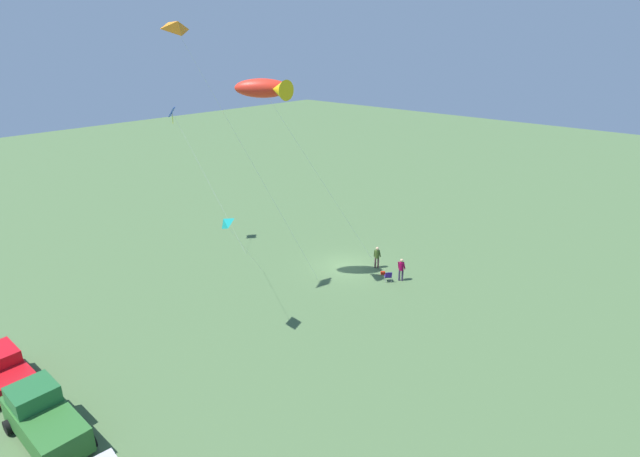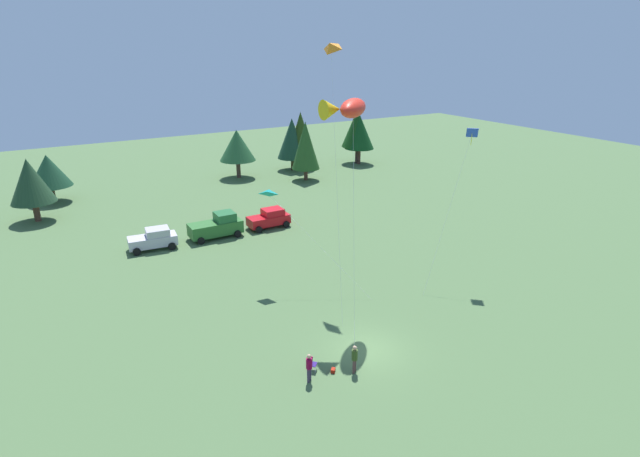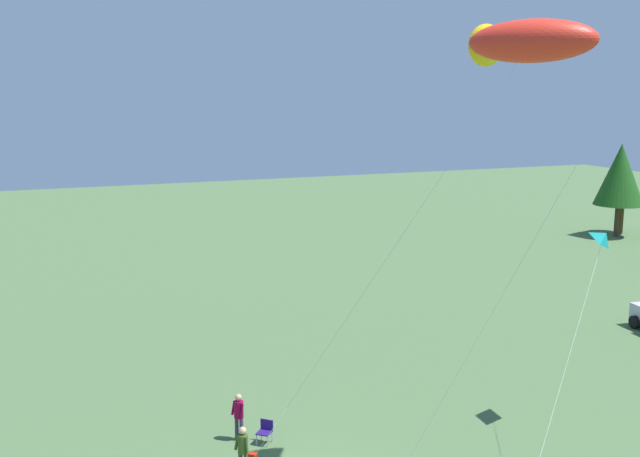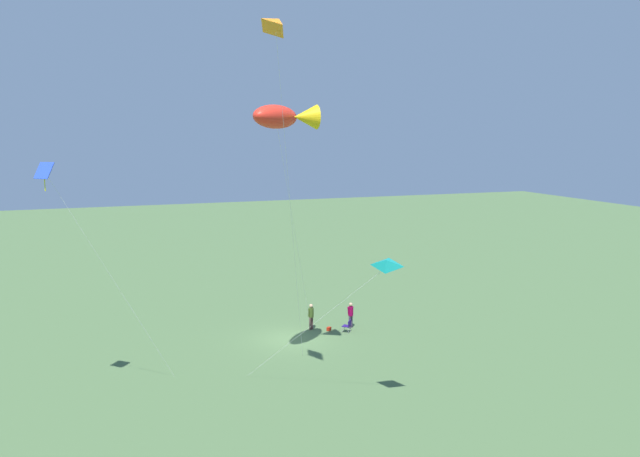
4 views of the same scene
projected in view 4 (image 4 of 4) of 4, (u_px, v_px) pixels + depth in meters
The scene contains 9 objects.
ground_plane at pixel (289, 339), 39.46m from camera, with size 160.00×160.00×0.00m, color #49673C.
person_kite_flyer at pixel (311, 315), 41.27m from camera, with size 0.51×0.50×1.74m.
folding_chair at pixel (348, 325), 40.74m from camera, with size 0.68×0.68×0.82m.
person_spectator at pixel (351, 313), 41.60m from camera, with size 0.53×0.49×1.74m.
backpack_on_grass at pixel (329, 329), 41.18m from camera, with size 0.32×0.22×0.22m, color #A41E0D.
kite_large_fish at pixel (283, 117), 31.32m from camera, with size 6.18×9.01×14.35m.
kite_delta_orange at pixel (279, 26), 25.69m from camera, with size 4.10×8.44×17.78m.
kite_diamond_blue at pixel (50, 180), 28.13m from camera, with size 6.09×2.58×11.62m.
kite_delta_teal at pixel (385, 265), 27.61m from camera, with size 5.47×7.55×7.51m.
Camera 4 is at (11.14, 36.33, 12.89)m, focal length 35.00 mm.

